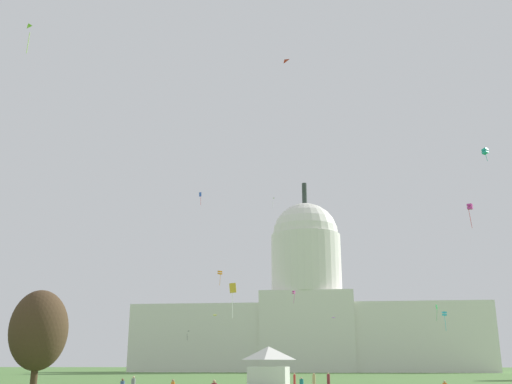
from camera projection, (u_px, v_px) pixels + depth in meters
The scene contains 20 objects.
capitol_building at pixel (307, 315), 206.39m from camera, with size 121.72×25.08×67.65m.
event_tent at pixel (269, 366), 79.46m from camera, with size 5.73×4.77×5.22m.
tree_west_mid at pixel (39, 330), 73.93m from camera, with size 8.80×8.74×12.02m.
person_red_back_center at pixel (295, 379), 85.61m from camera, with size 0.48×0.48×1.66m.
person_maroon_edge_east at pixel (328, 379), 87.16m from camera, with size 0.50×0.50×1.67m.
person_tan_front_left at pixel (314, 380), 80.98m from camera, with size 0.46×0.46×1.71m.
kite_magenta_mid at pixel (470, 207), 106.71m from camera, with size 1.16×1.15×4.43m.
kite_gold_low at pixel (233, 291), 81.85m from camera, with size 1.04×0.33×4.86m.
kite_violet_low at pixel (336, 320), 141.78m from camera, with size 1.32×1.91×0.27m.
kite_turquoise_high at pixel (485, 151), 93.49m from camera, with size 1.13×1.13×2.16m.
kite_black_low at pixel (187, 333), 185.36m from camera, with size 1.28×1.25×2.61m.
kite_cyan_low at pixel (444, 314), 109.43m from camera, with size 0.88×0.87×3.49m.
kite_yellow_low at pixel (213, 316), 111.25m from camera, with size 1.13×1.15×0.18m.
kite_lime_high at pixel (32, 30), 76.63m from camera, with size 1.12×1.21×4.06m.
kite_orange_mid at pixel (220, 273), 138.76m from camera, with size 1.16×1.16×3.42m.
kite_green_low at pixel (437, 309), 158.46m from camera, with size 0.60×0.69×4.26m.
kite_red_high at pixel (284, 61), 103.63m from camera, with size 1.28×1.44×0.30m.
kite_blue_high at pixel (200, 195), 157.49m from camera, with size 0.76×0.87×3.63m.
kite_white_high at pixel (272, 200), 193.27m from camera, with size 0.66×1.22×2.83m.
kite_magenta_mid_b at pixel (294, 292), 183.78m from camera, with size 0.99×1.02×3.99m.
Camera 1 is at (6.67, -37.15, 3.05)m, focal length 41.23 mm.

